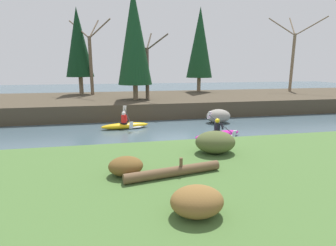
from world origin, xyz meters
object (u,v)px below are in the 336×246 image
Objects in this scene: kayaker_middle at (127,125)px; kayaker_lead at (220,134)px; driftwood_log at (174,171)px; boulder_midstream at (218,116)px.

kayaker_lead is at bearing -41.61° from kayaker_middle.
kayaker_lead is 1.12× the size of driftwood_log.
kayaker_lead and kayaker_middle have the same top height.
driftwood_log is (-5.06, -9.58, 0.58)m from boulder_midstream.
kayaker_middle is 1.14× the size of driftwood_log.
kayaker_lead reaches higher than boulder_midstream.
kayaker_middle is at bearing 84.28° from driftwood_log.
kayaker_lead is 5.37m from kayaker_middle.
kayaker_middle is 9.21m from driftwood_log.
driftwood_log is at bearing -117.84° from boulder_midstream.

